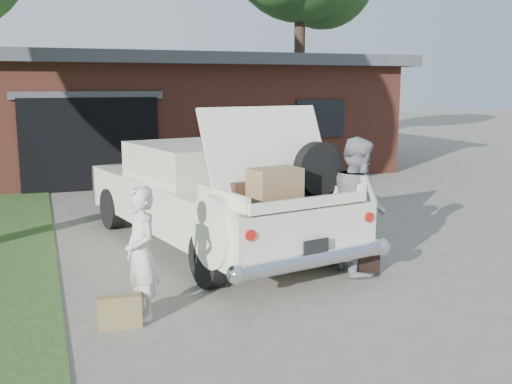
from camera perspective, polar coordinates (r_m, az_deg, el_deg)
name	(u,v)px	position (r m, az deg, el deg)	size (l,w,h in m)	color
ground	(272,286)	(7.57, 1.57, -8.99)	(90.00, 90.00, 0.00)	gray
house	(164,112)	(18.50, -8.72, 7.50)	(12.80, 7.80, 3.30)	brown
sedan	(210,194)	(9.34, -4.40, -0.18)	(3.22, 5.83, 2.20)	white
woman_left	(141,254)	(6.49, -10.88, -5.78)	(0.52, 0.34, 1.44)	silver
woman_right	(357,205)	(8.05, 9.61, -1.25)	(0.88, 0.69, 1.82)	#929298
suitcase_left	(120,312)	(6.45, -12.85, -11.06)	(0.45, 0.14, 0.34)	olive
suitcase_right	(365,264)	(8.09, 10.37, -6.75)	(0.39, 0.12, 0.30)	black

